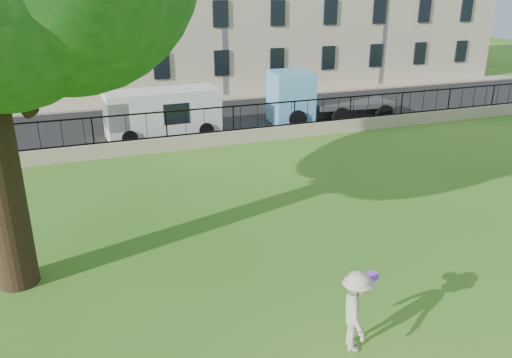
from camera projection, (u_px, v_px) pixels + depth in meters
name	position (u px, v px, depth m)	size (l,w,h in m)	color
ground	(280.00, 299.00, 11.05)	(120.00, 120.00, 0.00)	#266718
retaining_wall	(168.00, 144.00, 21.44)	(50.00, 0.40, 0.60)	tan
iron_railing	(166.00, 124.00, 21.14)	(50.00, 0.05, 1.13)	black
street	(149.00, 125.00, 25.65)	(60.00, 9.00, 0.01)	black
sidewalk	(134.00, 105.00, 30.17)	(60.00, 1.40, 0.12)	tan
man	(356.00, 311.00, 9.26)	(1.05, 0.60, 1.62)	#B8AC95
frisbee	(372.00, 276.00, 9.82)	(0.27, 0.27, 0.03)	#7F2AF0
white_van	(163.00, 113.00, 23.37)	(5.22, 2.03, 2.19)	silver
blue_truck	(330.00, 95.00, 26.29)	(6.37, 2.26, 2.67)	#62ABE6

